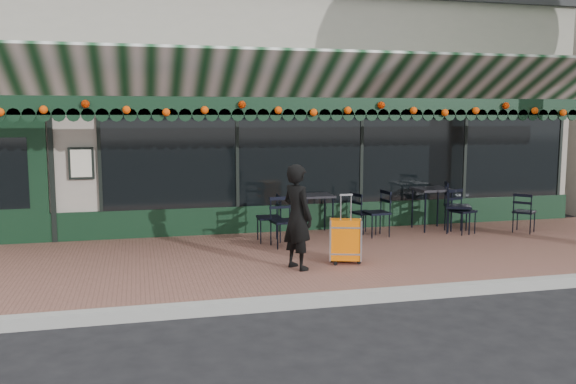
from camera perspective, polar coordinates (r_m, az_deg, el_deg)
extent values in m
plane|color=black|center=(7.86, 7.44, -10.00)|extent=(80.00, 80.00, 0.00)
cube|color=brown|center=(9.67, 3.11, -6.22)|extent=(18.00, 4.00, 0.15)
cube|color=#9E9E99|center=(7.77, 7.67, -9.64)|extent=(18.00, 0.16, 0.15)
cube|color=#A79E91|center=(15.24, -3.51, 6.94)|extent=(12.00, 8.00, 4.50)
cube|color=black|center=(11.68, 5.95, 3.89)|extent=(9.20, 0.04, 2.00)
cube|color=black|center=(11.20, -24.33, 1.10)|extent=(1.10, 0.07, 2.20)
cube|color=silver|center=(11.00, -18.79, 2.56)|extent=(0.42, 0.04, 0.55)
cube|color=black|center=(9.90, 2.31, 8.02)|extent=(12.00, 0.03, 0.28)
cylinder|color=#DE5607|center=(9.84, 2.41, 7.91)|extent=(11.60, 0.12, 0.12)
imported|color=black|center=(8.58, 0.89, -2.34)|extent=(0.55, 0.64, 1.49)
cube|color=orange|center=(9.00, 5.40, -4.44)|extent=(0.50, 0.37, 0.59)
cube|color=black|center=(9.07, 5.38, -6.47)|extent=(0.50, 0.37, 0.06)
cube|color=silver|center=(8.91, 5.44, -1.42)|extent=(0.20, 0.09, 0.37)
cube|color=black|center=(11.84, 13.34, 0.26)|extent=(0.65, 0.65, 0.04)
cylinder|color=black|center=(11.53, 12.70, -1.90)|extent=(0.03, 0.03, 0.75)
cylinder|color=black|center=(11.78, 15.05, -1.78)|extent=(0.03, 0.03, 0.75)
cylinder|color=black|center=(12.01, 11.56, -1.51)|extent=(0.03, 0.03, 0.75)
cylinder|color=black|center=(12.25, 13.83, -1.41)|extent=(0.03, 0.03, 0.75)
cube|color=black|center=(11.16, 2.65, -0.33)|extent=(0.59, 0.59, 0.04)
cylinder|color=black|center=(10.91, 1.77, -2.42)|extent=(0.03, 0.03, 0.69)
cylinder|color=black|center=(11.05, 4.22, -2.32)|extent=(0.03, 0.03, 0.69)
cylinder|color=black|center=(11.38, 1.10, -2.02)|extent=(0.03, 0.03, 0.69)
cylinder|color=black|center=(11.51, 3.46, -1.93)|extent=(0.03, 0.03, 0.69)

